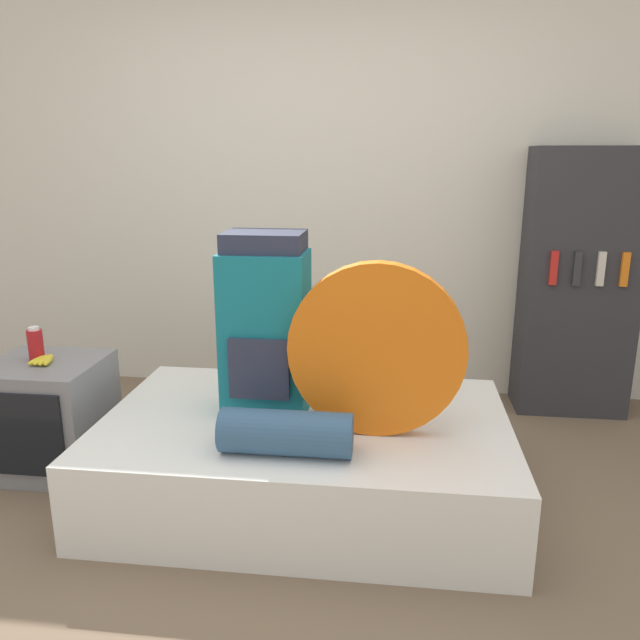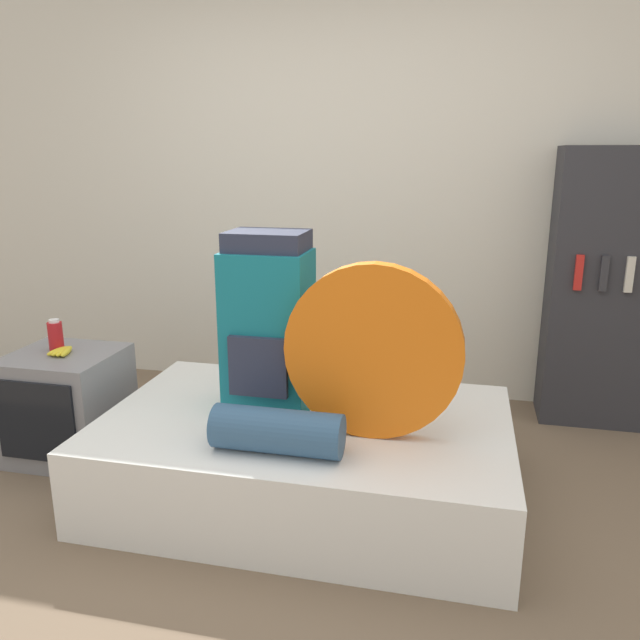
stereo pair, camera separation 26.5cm
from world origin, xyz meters
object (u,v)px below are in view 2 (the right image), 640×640
(backpack, at_px, (268,326))
(tent_bag, at_px, (373,352))
(sleeping_roll, at_px, (277,431))
(television, at_px, (68,405))
(canister, at_px, (56,336))
(bookshelf, at_px, (607,289))

(backpack, xyz_separation_m, tent_bag, (0.49, -0.16, -0.03))
(sleeping_roll, xyz_separation_m, television, (-1.27, 0.47, -0.20))
(television, height_order, canister, canister)
(backpack, height_order, television, backpack)
(tent_bag, bearing_deg, sleeping_roll, -144.64)
(backpack, distance_m, sleeping_roll, 0.53)
(tent_bag, xyz_separation_m, canister, (-1.65, 0.26, -0.12))
(sleeping_roll, relative_size, canister, 3.07)
(backpack, bearing_deg, canister, 175.34)
(sleeping_roll, xyz_separation_m, canister, (-1.31, 0.50, 0.16))
(tent_bag, distance_m, television, 1.69)
(tent_bag, xyz_separation_m, bookshelf, (1.14, 1.33, 0.03))
(backpack, bearing_deg, television, 176.56)
(sleeping_roll, height_order, bookshelf, bookshelf)
(bookshelf, bearing_deg, tent_bag, -130.43)
(television, xyz_separation_m, bookshelf, (2.74, 1.10, 0.51))
(television, bearing_deg, bookshelf, 21.94)
(sleeping_roll, height_order, canister, canister)
(canister, bearing_deg, bookshelf, 21.13)
(tent_bag, distance_m, canister, 1.67)
(tent_bag, relative_size, bookshelf, 0.46)
(canister, bearing_deg, tent_bag, -8.88)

